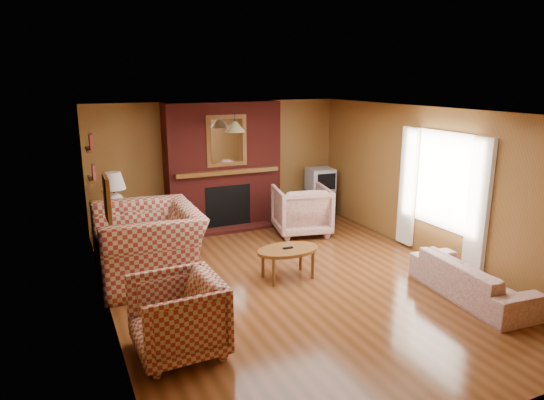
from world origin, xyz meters
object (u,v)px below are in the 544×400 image
plaid_armchair (177,317)px  tv_stand (320,203)px  floral_armchair (301,210)px  crt_tv (320,180)px  fireplace (223,166)px  floral_sofa (472,279)px  side_table (117,230)px  table_lamp (114,190)px  plaid_loveseat (148,244)px  coffee_table (288,252)px

plaid_armchair → tv_stand: 5.63m
floral_armchair → tv_stand: bearing=-123.0°
tv_stand → crt_tv: crt_tv is taller
fireplace → floral_sofa: bearing=-66.8°
tv_stand → plaid_armchair: bearing=-134.2°
floral_armchair → crt_tv: crt_tv is taller
floral_sofa → side_table: (-4.00, 3.90, 0.07)m
side_table → tv_stand: size_ratio=1.21×
fireplace → table_lamp: fireplace is taller
floral_armchair → table_lamp: 3.33m
fireplace → plaid_armchair: bearing=-115.2°
plaid_armchair → side_table: size_ratio=1.38×
floral_sofa → side_table: 5.58m
floral_armchair → table_lamp: size_ratio=1.48×
plaid_loveseat → floral_armchair: plaid_loveseat is taller
table_lamp → tv_stand: size_ratio=1.22×
coffee_table → table_lamp: size_ratio=1.39×
fireplace → coffee_table: 2.95m
plaid_loveseat → table_lamp: table_lamp is taller
floral_armchair → coffee_table: floral_armchair is taller
plaid_loveseat → plaid_armchair: plaid_loveseat is taller
plaid_armchair → tv_stand: bearing=132.7°
plaid_armchair → crt_tv: size_ratio=1.65×
plaid_armchair → floral_sofa: 3.86m
plaid_armchair → tv_stand: plaid_armchair is taller
floral_armchair → crt_tv: 1.32m
side_table → fireplace: bearing=14.3°
floral_armchair → coffee_table: (-1.16, -1.76, -0.05)m
fireplace → crt_tv: 2.10m
fireplace → side_table: 2.33m
coffee_table → plaid_armchair: bearing=-146.1°
crt_tv → plaid_loveseat: bearing=-154.7°
plaid_loveseat → tv_stand: bearing=116.4°
plaid_armchair → crt_tv: crt_tv is taller
tv_stand → crt_tv: bearing=-88.9°
side_table → table_lamp: table_lamp is taller
table_lamp → crt_tv: table_lamp is taller
fireplace → floral_sofa: fireplace is taller
crt_tv → floral_sofa: bearing=-92.0°
floral_armchair → plaid_loveseat: bearing=30.2°
floral_sofa → table_lamp: bearing=50.4°
coffee_table → tv_stand: size_ratio=1.70×
side_table → table_lamp: size_ratio=0.99×
plaid_armchair → crt_tv: 5.63m
plaid_armchair → floral_armchair: floral_armchair is taller
floral_sofa → coffee_table: size_ratio=1.91×
fireplace → plaid_loveseat: size_ratio=1.49×
floral_armchair → side_table: 3.29m
plaid_loveseat → coffee_table: bearing=67.2°
plaid_armchair → plaid_loveseat: bearing=175.3°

